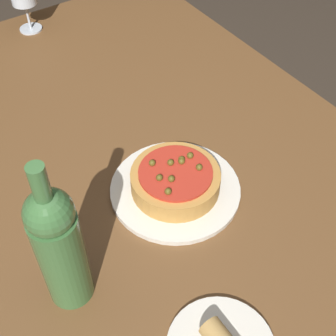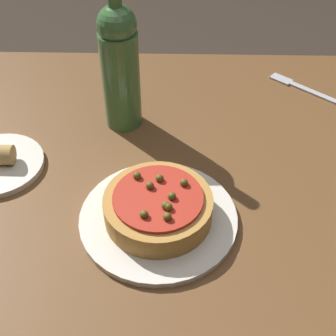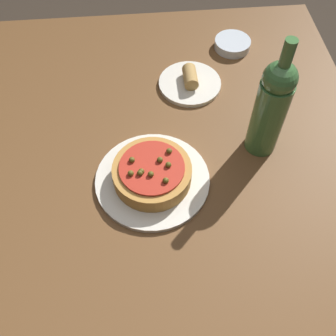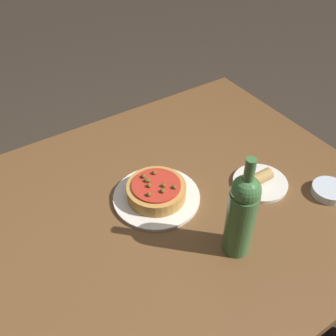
{
  "view_description": "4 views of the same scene",
  "coord_description": "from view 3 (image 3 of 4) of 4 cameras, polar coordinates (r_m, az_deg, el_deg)",
  "views": [
    {
      "loc": [
        -0.61,
        0.32,
        1.49
      ],
      "look_at": [
        -0.11,
        -0.02,
        0.84
      ],
      "focal_mm": 50.0,
      "sensor_mm": 36.0,
      "label": 1
    },
    {
      "loc": [
        -0.07,
        -0.57,
        1.35
      ],
      "look_at": [
        -0.08,
        0.01,
        0.81
      ],
      "focal_mm": 50.0,
      "sensor_mm": 36.0,
      "label": 2
    },
    {
      "loc": [
        0.41,
        -0.05,
        1.53
      ],
      "look_at": [
        -0.09,
        -0.01,
        0.79
      ],
      "focal_mm": 42.0,
      "sensor_mm": 36.0,
      "label": 3
    },
    {
      "loc": [
        0.34,
        0.7,
        1.62
      ],
      "look_at": [
        -0.14,
        -0.05,
        0.84
      ],
      "focal_mm": 42.0,
      "sensor_mm": 36.0,
      "label": 4
    }
  ],
  "objects": [
    {
      "name": "ground_plane",
      "position": [
        1.58,
        0.57,
        -19.22
      ],
      "size": [
        14.0,
        14.0,
        0.0
      ],
      "primitive_type": "plane",
      "color": "#382D23"
    },
    {
      "name": "dining_table",
      "position": [
        0.96,
        0.89,
        -8.77
      ],
      "size": [
        1.53,
        1.06,
        0.73
      ],
      "color": "brown",
      "rests_on": "ground_plane"
    },
    {
      "name": "dinner_plate",
      "position": [
        0.94,
        -2.26,
        -1.73
      ],
      "size": [
        0.27,
        0.27,
        0.01
      ],
      "color": "silver",
      "rests_on": "dining_table"
    },
    {
      "name": "pizza",
      "position": [
        0.91,
        -2.33,
        -0.71
      ],
      "size": [
        0.18,
        0.18,
        0.06
      ],
      "color": "#BC843D",
      "rests_on": "dinner_plate"
    },
    {
      "name": "wine_bottle",
      "position": [
        0.93,
        14.74,
        8.58
      ],
      "size": [
        0.08,
        0.08,
        0.32
      ],
      "color": "#3D6B38",
      "rests_on": "dining_table"
    },
    {
      "name": "side_bowl",
      "position": [
        1.28,
        9.33,
        17.33
      ],
      "size": [
        0.11,
        0.11,
        0.03
      ],
      "color": "silver",
      "rests_on": "dining_table"
    },
    {
      "name": "side_plate",
      "position": [
        1.15,
        3.19,
        12.35
      ],
      "size": [
        0.18,
        0.18,
        0.05
      ],
      "color": "silver",
      "rests_on": "dining_table"
    }
  ]
}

